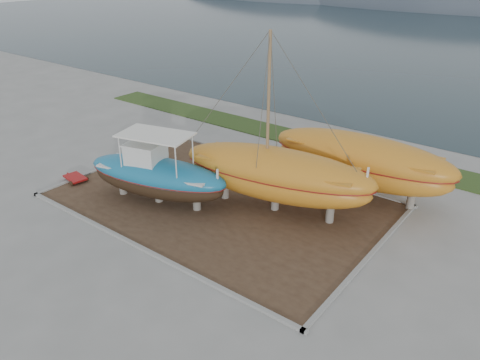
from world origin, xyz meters
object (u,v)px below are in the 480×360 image
Objects in this scene: orange_sailboat at (278,127)px; orange_bare_hull at (360,167)px; blue_caique at (156,168)px; red_trailer at (75,179)px; white_dinghy at (143,159)px.

orange_sailboat is 1.00× the size of orange_bare_hull.
blue_caique is 3.75× the size of red_trailer.
white_dinghy is at bearing -161.43° from orange_bare_hull.
blue_caique reaches higher than white_dinghy.
orange_sailboat is at bearing -125.32° from orange_bare_hull.
red_trailer is (-6.14, -1.32, -1.95)m from blue_caique.
blue_caique is 2.23× the size of white_dinghy.
orange_sailboat is 13.63m from red_trailer.
red_trailer is at bearing -170.53° from orange_sailboat.
orange_sailboat is at bearing 14.90° from blue_caique.
white_dinghy reaches higher than red_trailer.
orange_bare_hull is at bearing 40.06° from red_trailer.
white_dinghy is 13.92m from orange_bare_hull.
orange_bare_hull is 17.42m from red_trailer.
orange_bare_hull is at bearing 31.77° from white_dinghy.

